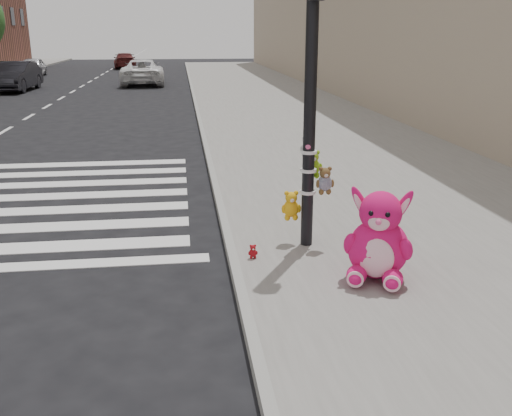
{
  "coord_description": "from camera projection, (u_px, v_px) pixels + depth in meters",
  "views": [
    {
      "loc": [
        0.95,
        -5.45,
        2.97
      ],
      "look_at": [
        1.87,
        1.61,
        0.75
      ],
      "focal_mm": 40.0,
      "sensor_mm": 36.0,
      "label": 1
    }
  ],
  "objects": [
    {
      "name": "car_white_near",
      "position": [
        142.0,
        72.0,
        32.63
      ],
      "size": [
        2.53,
        5.19,
        1.42
      ],
      "primitive_type": "imported",
      "rotation": [
        0.0,
        0.0,
        3.18
      ],
      "color": "white",
      "rests_on": "ground"
    },
    {
      "name": "car_silver_deep",
      "position": [
        33.0,
        67.0,
        38.67
      ],
      "size": [
        1.77,
        3.79,
        1.26
      ],
      "primitive_type": "imported",
      "rotation": [
        0.0,
        0.0,
        0.08
      ],
      "color": "silver",
      "rests_on": "ground"
    },
    {
      "name": "curb_edge",
      "position": [
        205.0,
        142.0,
        15.57
      ],
      "size": [
        0.12,
        80.0,
        0.15
      ],
      "primitive_type": "cube",
      "color": "gray",
      "rests_on": "ground"
    },
    {
      "name": "red_teddy",
      "position": [
        253.0,
        251.0,
        7.39
      ],
      "size": [
        0.13,
        0.1,
        0.19
      ],
      "primitive_type": null,
      "rotation": [
        0.0,
        0.0,
        0.07
      ],
      "color": "#A01017",
      "rests_on": "sidewalk_near"
    },
    {
      "name": "signal_pole",
      "position": [
        309.0,
        126.0,
        7.45
      ],
      "size": [
        0.69,
        0.49,
        4.0
      ],
      "color": "black",
      "rests_on": "sidewalk_near"
    },
    {
      "name": "car_dark_far",
      "position": [
        15.0,
        76.0,
        29.16
      ],
      "size": [
        1.77,
        4.56,
        1.48
      ],
      "primitive_type": "imported",
      "rotation": [
        0.0,
        0.0,
        -0.05
      ],
      "color": "black",
      "rests_on": "ground"
    },
    {
      "name": "car_maroon_near",
      "position": [
        125.0,
        61.0,
        46.94
      ],
      "size": [
        2.15,
        4.42,
        1.24
      ],
      "primitive_type": "imported",
      "rotation": [
        0.0,
        0.0,
        3.24
      ],
      "color": "#531817",
      "rests_on": "ground"
    },
    {
      "name": "ground",
      "position": [
        98.0,
        329.0,
        5.93
      ],
      "size": [
        120.0,
        120.0,
        0.0
      ],
      "primitive_type": "plane",
      "color": "black",
      "rests_on": "ground"
    },
    {
      "name": "pink_bunny",
      "position": [
        378.0,
        242.0,
        6.68
      ],
      "size": [
        0.96,
        1.02,
        1.13
      ],
      "rotation": [
        0.0,
        0.0,
        -0.42
      ],
      "color": "#E01265",
      "rests_on": "sidewalk_near"
    },
    {
      "name": "sidewalk_near",
      "position": [
        328.0,
        139.0,
        16.0
      ],
      "size": [
        7.0,
        80.0,
        0.14
      ],
      "primitive_type": "cube",
      "color": "slate",
      "rests_on": "ground"
    }
  ]
}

